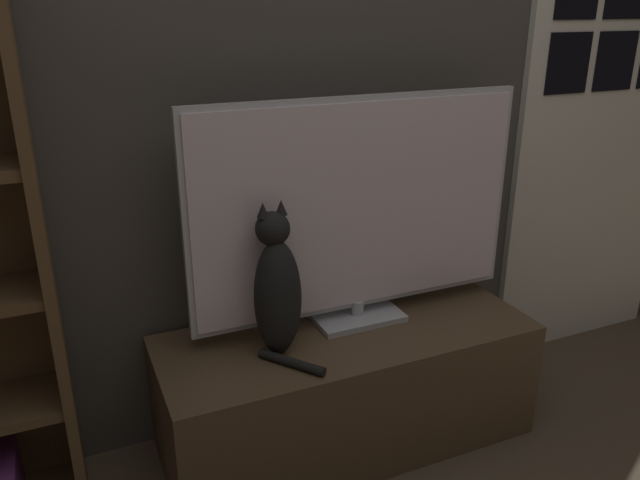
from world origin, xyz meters
TOP-DOWN VIEW (x-y plane):
  - wall_back at (0.00, 1.22)m, footprint 4.80×0.05m
  - tv_stand at (0.00, 0.94)m, footprint 1.24×0.48m
  - tv at (0.07, 1.01)m, footprint 1.13×0.18m
  - cat at (-0.25, 0.92)m, footprint 0.16×0.27m
  - door at (1.26, 1.18)m, footprint 0.84×0.04m

SIDE VIEW (x-z plane):
  - tv_stand at x=0.00m, z-range 0.00..0.42m
  - cat at x=-0.25m, z-range 0.39..0.87m
  - tv at x=0.07m, z-range 0.43..1.18m
  - door at x=1.26m, z-range 0.02..2.07m
  - wall_back at x=0.00m, z-range 0.00..2.60m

